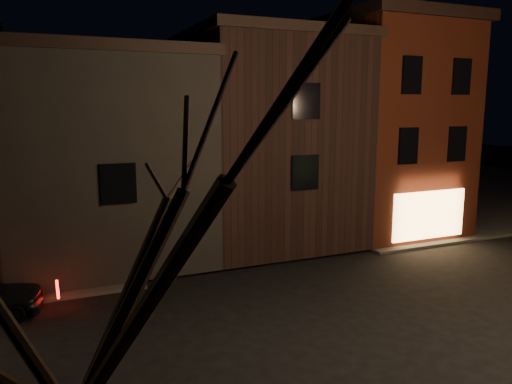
{
  "coord_description": "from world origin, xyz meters",
  "views": [
    {
      "loc": [
        -8.12,
        -11.83,
        6.35
      ],
      "look_at": [
        -0.91,
        4.8,
        3.2
      ],
      "focal_mm": 35.0,
      "sensor_mm": 36.0,
      "label": 1
    }
  ],
  "objects": [
    {
      "name": "row_building_a",
      "position": [
        1.5,
        10.5,
        4.83
      ],
      "size": [
        7.3,
        10.3,
        9.4
      ],
      "color": "black",
      "rests_on": "ground"
    },
    {
      "name": "ground",
      "position": [
        0.0,
        0.0,
        0.0
      ],
      "size": [
        120.0,
        120.0,
        0.0
      ],
      "primitive_type": "plane",
      "color": "black",
      "rests_on": "ground"
    },
    {
      "name": "bare_tree_left",
      "position": [
        -8.0,
        -7.0,
        5.43
      ],
      "size": [
        5.6,
        5.6,
        7.5
      ],
      "color": "black",
      "rests_on": "sidewalk_near_left"
    },
    {
      "name": "corner_building",
      "position": [
        8.0,
        9.47,
        5.4
      ],
      "size": [
        6.5,
        8.5,
        10.5
      ],
      "color": "#501C0E",
      "rests_on": "ground"
    },
    {
      "name": "sidewalk_far_right",
      "position": [
        20.0,
        20.0,
        0.06
      ],
      "size": [
        30.0,
        30.0,
        0.12
      ],
      "primitive_type": "cube",
      "color": "#2D2B28",
      "rests_on": "ground"
    },
    {
      "name": "row_building_b",
      "position": [
        -5.75,
        10.5,
        4.33
      ],
      "size": [
        7.8,
        10.3,
        8.4
      ],
      "color": "black",
      "rests_on": "ground"
    }
  ]
}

